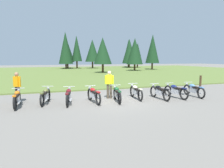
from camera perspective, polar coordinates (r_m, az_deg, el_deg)
ground_plane at (r=11.72m, az=0.96°, el=-4.72°), size 140.00×140.00×0.00m
grass_moorland at (r=37.17m, az=-13.01°, el=3.31°), size 80.00×44.00×0.10m
forest_treeline at (r=47.58m, az=-11.35°, el=9.34°), size 44.13×24.25×8.47m
motorcycle_orange at (r=11.22m, az=-25.05°, el=-3.65°), size 0.62×2.10×0.88m
motorcycle_olive at (r=11.48m, az=-18.13°, el=-3.09°), size 0.76×2.06×0.88m
motorcycle_maroon at (r=11.04m, az=-12.09°, el=-3.30°), size 0.70×2.07×0.88m
motorcycle_red at (r=11.22m, az=-5.13°, el=-3.00°), size 0.62×2.10×0.88m
motorcycle_british_green at (r=11.43m, az=1.44°, el=-2.78°), size 0.65×2.08×0.88m
motorcycle_cream at (r=12.28m, az=6.73°, el=-2.14°), size 0.62×2.10×0.88m
motorcycle_black at (r=12.47m, az=13.17°, el=-2.14°), size 0.62×2.10×0.88m
motorcycle_navy at (r=13.08m, az=17.35°, el=-1.85°), size 0.62×2.10×0.88m
motorcycle_sky_blue at (r=13.91m, az=21.87°, el=-1.52°), size 0.62×2.10×0.88m
rider_checking_bike at (r=12.31m, az=-25.02°, el=-0.34°), size 0.40×0.44×1.67m
rider_with_back_turned at (r=12.26m, az=-0.76°, el=0.31°), size 0.52×0.34×1.67m
trail_marker_post at (r=17.97m, az=23.52°, el=0.53°), size 0.12×0.12×1.05m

